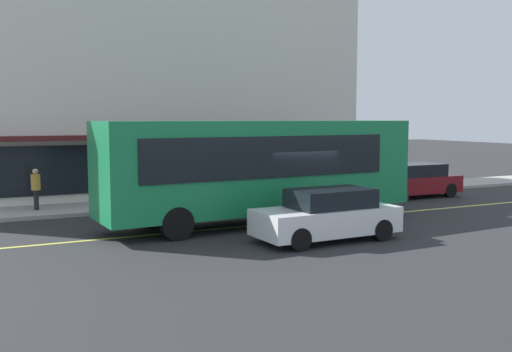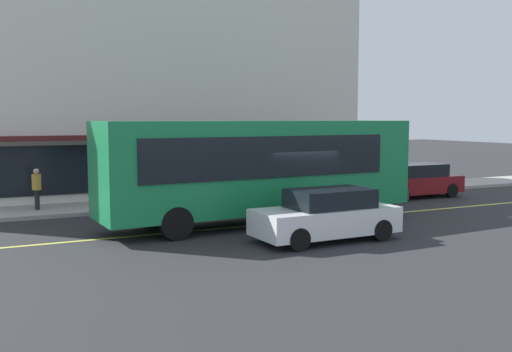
# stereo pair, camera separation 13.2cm
# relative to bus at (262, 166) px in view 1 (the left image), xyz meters

# --- Properties ---
(ground) EXTENTS (120.00, 120.00, 0.00)m
(ground) POSITION_rel_bus_xyz_m (1.01, -0.24, -1.99)
(ground) COLOR #28282B
(sidewalk) EXTENTS (80.00, 2.85, 0.15)m
(sidewalk) POSITION_rel_bus_xyz_m (1.01, 5.54, -1.91)
(sidewalk) COLOR #9E9B93
(sidewalk) RESTS_ON ground
(lane_centre_stripe) EXTENTS (36.00, 0.16, 0.01)m
(lane_centre_stripe) POSITION_rel_bus_xyz_m (1.01, -0.24, -1.98)
(lane_centre_stripe) COLOR #D8D14C
(lane_centre_stripe) RESTS_ON ground
(storefront_building) EXTENTS (21.84, 9.38, 10.82)m
(storefront_building) POSITION_rel_bus_xyz_m (-2.01, 11.34, 3.42)
(storefront_building) COLOR silver
(storefront_building) RESTS_ON ground
(bus) EXTENTS (11.26, 3.16, 3.50)m
(bus) POSITION_rel_bus_xyz_m (0.00, 0.00, 0.00)
(bus) COLOR #197F47
(bus) RESTS_ON ground
(traffic_light) EXTENTS (0.30, 0.52, 3.20)m
(traffic_light) POSITION_rel_bus_xyz_m (-0.04, 4.79, 0.55)
(traffic_light) COLOR #2D2D33
(traffic_light) RESTS_ON sidewalk
(car_maroon) EXTENTS (4.32, 1.90, 1.52)m
(car_maroon) POSITION_rel_bus_xyz_m (9.28, 2.92, -1.24)
(car_maroon) COLOR maroon
(car_maroon) RESTS_ON ground
(car_white) EXTENTS (4.35, 1.95, 1.52)m
(car_white) POSITION_rel_bus_xyz_m (0.49, -3.29, -1.24)
(car_white) COLOR white
(car_white) RESTS_ON ground
(pedestrian_waiting) EXTENTS (0.34, 0.34, 1.56)m
(pedestrian_waiting) POSITION_rel_bus_xyz_m (-6.72, 5.53, -0.91)
(pedestrian_waiting) COLOR black
(pedestrian_waiting) RESTS_ON sidewalk
(pedestrian_by_curb) EXTENTS (0.34, 0.34, 1.65)m
(pedestrian_by_curb) POSITION_rel_bus_xyz_m (4.10, 6.00, -0.85)
(pedestrian_by_curb) COLOR black
(pedestrian_by_curb) RESTS_ON sidewalk
(pedestrian_at_corner) EXTENTS (0.34, 0.34, 1.66)m
(pedestrian_at_corner) POSITION_rel_bus_xyz_m (1.52, 5.10, -0.84)
(pedestrian_at_corner) COLOR black
(pedestrian_at_corner) RESTS_ON sidewalk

